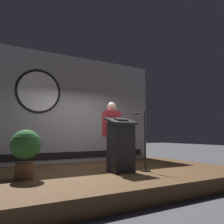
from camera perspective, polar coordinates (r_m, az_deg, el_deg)
ground_plane at (r=5.72m, az=-2.01°, el=-17.02°), size 40.00×40.00×0.00m
stage_platform at (r=5.69m, az=-2.00°, el=-15.54°), size 6.40×4.00×0.30m
banner_display at (r=7.31m, az=-9.01°, el=0.78°), size 5.39×0.12×3.27m
podium at (r=5.31m, az=2.19°, el=-8.13°), size 0.64×0.50×1.23m
speaker_person at (r=5.74m, az=-0.06°, el=-5.57°), size 0.40×0.26×1.64m
microphone_stand at (r=5.56m, az=7.80°, el=-9.12°), size 0.24×0.48×1.41m
potted_plant at (r=4.79m, az=-20.41°, el=-8.49°), size 0.57×0.57×0.93m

